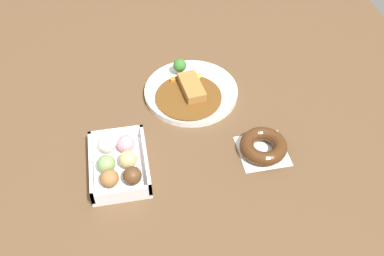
% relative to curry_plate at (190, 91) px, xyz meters
% --- Properties ---
extents(ground_plane, '(1.60, 1.60, 0.00)m').
position_rel_curry_plate_xyz_m(ground_plane, '(0.12, -0.09, -0.01)').
color(ground_plane, brown).
extents(curry_plate, '(0.26, 0.26, 0.07)m').
position_rel_curry_plate_xyz_m(curry_plate, '(0.00, 0.00, 0.00)').
color(curry_plate, white).
rests_on(curry_plate, ground_plane).
extents(donut_box, '(0.19, 0.14, 0.06)m').
position_rel_curry_plate_xyz_m(donut_box, '(0.23, -0.21, 0.01)').
color(donut_box, white).
rests_on(donut_box, ground_plane).
extents(chocolate_ring_donut, '(0.12, 0.12, 0.04)m').
position_rel_curry_plate_xyz_m(chocolate_ring_donut, '(0.24, 0.14, 0.00)').
color(chocolate_ring_donut, white).
rests_on(chocolate_ring_donut, ground_plane).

